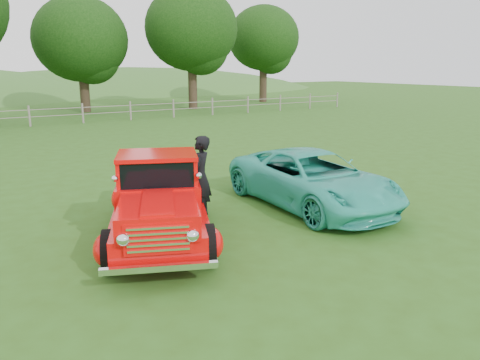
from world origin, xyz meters
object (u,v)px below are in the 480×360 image
red_pickup (159,201)px  man (200,177)px  tree_near_east (81,39)px  teal_sedan (312,179)px  tree_far_east (264,38)px  tree_mid_east (191,29)px

red_pickup → man: size_ratio=2.76×
tree_near_east → teal_sedan: tree_near_east is taller
tree_far_east → man: tree_far_east is taller
man → red_pickup: bearing=-15.7°
tree_mid_east → tree_far_east: 9.49m
tree_near_east → tree_far_east: tree_far_east is taller
tree_near_east → man: 27.61m
tree_near_east → tree_mid_east: tree_mid_east is taller
tree_far_east → teal_sedan: bearing=-123.1°
tree_far_east → man: 35.53m
tree_mid_east → tree_far_east: bearing=18.4°
red_pickup → teal_sedan: 4.10m
tree_mid_east → tree_far_east: (9.00, 3.00, -0.31)m
tree_mid_east → teal_sedan: tree_mid_east is taller
tree_near_east → teal_sedan: size_ratio=1.67×
tree_mid_east → man: size_ratio=4.94×
teal_sedan → man: 2.86m
red_pickup → man: bearing=52.0°
tree_near_east → tree_far_east: bearing=3.4°
red_pickup → tree_mid_east: bearing=84.8°
tree_near_east → man: (-4.42, -26.92, -4.29)m
tree_near_east → tree_mid_east: size_ratio=0.88×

